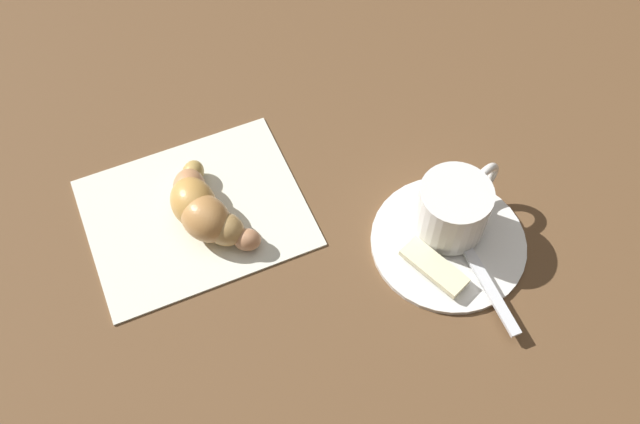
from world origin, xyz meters
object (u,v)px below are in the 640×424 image
teaspoon (462,240)px  croissant (203,210)px  espresso_cup (454,207)px  sugar_packet (434,267)px  saucer (449,241)px  napkin (195,212)px

teaspoon → croissant: croissant is taller
espresso_cup → teaspoon: espresso_cup is taller
sugar_packet → teaspoon: bearing=89.3°
espresso_cup → sugar_packet: espresso_cup is taller
espresso_cup → teaspoon: (-0.01, 0.02, -0.02)m
sugar_packet → croissant: (0.19, -0.08, 0.01)m
espresso_cup → teaspoon: size_ratio=0.57×
saucer → napkin: saucer is taller
espresso_cup → sugar_packet: bearing=60.6°
espresso_cup → teaspoon: bearing=107.8°
saucer → espresso_cup: (-0.00, -0.01, 0.03)m
napkin → croissant: bearing=129.9°
napkin → croissant: size_ratio=1.80×
sugar_packet → napkin: (0.19, -0.09, -0.01)m
saucer → teaspoon: 0.01m
napkin → saucer: bearing=164.3°
espresso_cup → napkin: (0.22, -0.05, -0.03)m
croissant → teaspoon: bearing=165.9°
napkin → croissant: croissant is taller
espresso_cup → napkin: 0.23m
napkin → sugar_packet: bearing=156.0°
teaspoon → sugar_packet: (0.03, 0.02, 0.00)m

